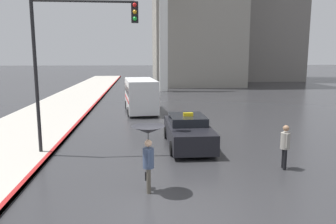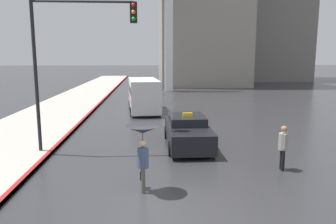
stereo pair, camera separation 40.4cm
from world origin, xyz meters
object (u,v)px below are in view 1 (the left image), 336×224
object	(u,v)px
traffic_light	(74,45)
taxi	(188,131)
pedestrian_man	(285,143)
pedestrian_with_umbrella	(148,141)
monument_cross	(163,12)
ambulance_van	(141,94)

from	to	relation	value
traffic_light	taxi	bearing A→B (deg)	11.20
pedestrian_man	pedestrian_with_umbrella	bearing A→B (deg)	-62.67
pedestrian_with_umbrella	traffic_light	distance (m)	5.75
traffic_light	monument_cross	distance (m)	25.97
ambulance_van	pedestrian_with_umbrella	size ratio (longest dim) A/B	2.75
pedestrian_with_umbrella	pedestrian_man	size ratio (longest dim) A/B	1.25
pedestrian_man	traffic_light	xyz separation A→B (m)	(-7.69, 2.53, 3.52)
ambulance_van	traffic_light	distance (m)	11.18
ambulance_van	pedestrian_man	xyz separation A→B (m)	(5.05, -12.93, -0.37)
taxi	pedestrian_man	distance (m)	4.58
taxi	pedestrian_with_umbrella	size ratio (longest dim) A/B	2.31
monument_cross	ambulance_van	bearing A→B (deg)	-100.91
monument_cross	taxi	bearing A→B (deg)	-91.79
pedestrian_man	taxi	bearing A→B (deg)	-129.84
monument_cross	pedestrian_with_umbrella	bearing A→B (deg)	-95.29
traffic_light	monument_cross	bearing A→B (deg)	77.69
taxi	ambulance_van	distance (m)	9.71
pedestrian_with_umbrella	traffic_light	xyz separation A→B (m)	(-2.76, 4.13, 2.89)
taxi	pedestrian_man	bearing A→B (deg)	130.84
pedestrian_with_umbrella	traffic_light	bearing A→B (deg)	32.86
taxi	traffic_light	bearing A→B (deg)	11.20
traffic_light	monument_cross	world-z (taller)	monument_cross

